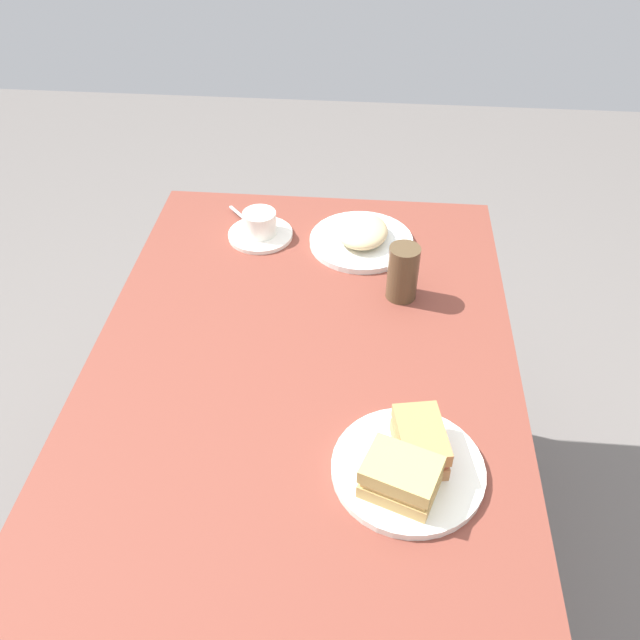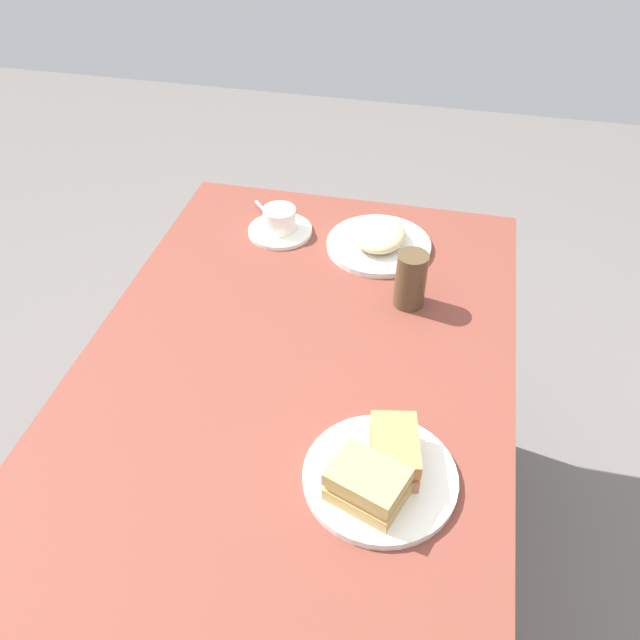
# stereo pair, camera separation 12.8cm
# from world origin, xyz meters

# --- Properties ---
(ground_plane) EXTENTS (6.00, 6.00, 0.00)m
(ground_plane) POSITION_xyz_m (0.00, 0.00, 0.00)
(ground_plane) COLOR #65605C
(dining_table) EXTENTS (1.27, 0.81, 0.75)m
(dining_table) POSITION_xyz_m (0.00, 0.00, 0.61)
(dining_table) COLOR brown
(dining_table) RESTS_ON ground_plane
(sandwich_plate) EXTENTS (0.24, 0.24, 0.01)m
(sandwich_plate) POSITION_xyz_m (0.19, 0.20, 0.75)
(sandwich_plate) COLOR white
(sandwich_plate) RESTS_ON dining_table
(sandwich_front) EXTENTS (0.12, 0.09, 0.06)m
(sandwich_front) POSITION_xyz_m (0.17, 0.21, 0.79)
(sandwich_front) COLOR #BD7C4E
(sandwich_front) RESTS_ON sandwich_plate
(sandwich_back) EXTENTS (0.12, 0.13, 0.06)m
(sandwich_back) POSITION_xyz_m (0.24, 0.18, 0.79)
(sandwich_back) COLOR tan
(sandwich_back) RESTS_ON sandwich_plate
(coffee_saucer) EXTENTS (0.15, 0.15, 0.01)m
(coffee_saucer) POSITION_xyz_m (-0.44, -0.14, 0.75)
(coffee_saucer) COLOR white
(coffee_saucer) RESTS_ON dining_table
(coffee_cup) EXTENTS (0.10, 0.08, 0.05)m
(coffee_cup) POSITION_xyz_m (-0.45, -0.14, 0.79)
(coffee_cup) COLOR white
(coffee_cup) RESTS_ON coffee_saucer
(spoon) EXTENTS (0.08, 0.07, 0.01)m
(spoon) POSITION_xyz_m (-0.50, -0.19, 0.76)
(spoon) COLOR silver
(spoon) RESTS_ON coffee_saucer
(side_plate) EXTENTS (0.24, 0.24, 0.01)m
(side_plate) POSITION_xyz_m (-0.44, 0.10, 0.75)
(side_plate) COLOR white
(side_plate) RESTS_ON dining_table
(side_food_pile) EXTENTS (0.14, 0.12, 0.04)m
(side_food_pile) POSITION_xyz_m (-0.44, 0.10, 0.78)
(side_food_pile) COLOR #D7BC87
(side_food_pile) RESTS_ON side_plate
(drinking_glass) EXTENTS (0.06, 0.06, 0.12)m
(drinking_glass) POSITION_xyz_m (-0.25, 0.19, 0.81)
(drinking_glass) COLOR brown
(drinking_glass) RESTS_ON dining_table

